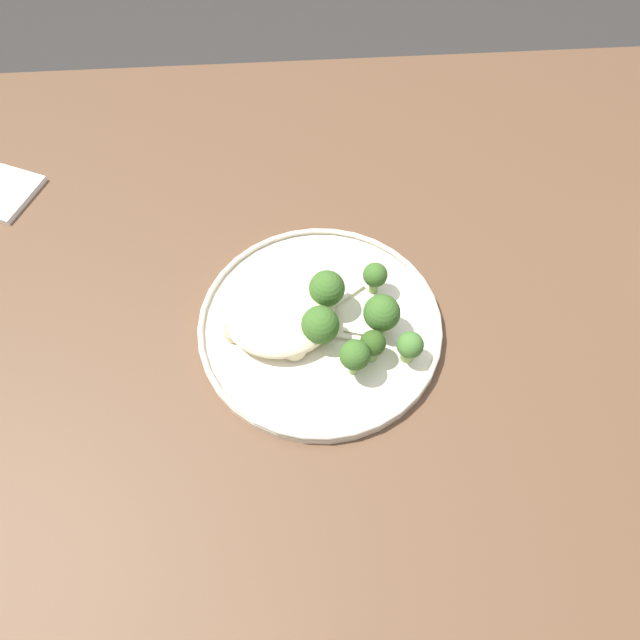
{
  "coord_description": "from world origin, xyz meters",
  "views": [
    {
      "loc": [
        0.01,
        0.38,
        1.33
      ],
      "look_at": [
        -0.01,
        0.03,
        0.76
      ],
      "focal_mm": 32.15,
      "sensor_mm": 36.0,
      "label": 1
    }
  ],
  "objects_px": {
    "broccoli_floret_rear_charred": "(375,276)",
    "seared_scallop_large_seared": "(258,302)",
    "seared_scallop_half_hidden": "(284,294)",
    "broccoli_floret_center_pile": "(410,346)",
    "broccoli_floret_beside_noodles": "(355,356)",
    "seared_scallop_on_noodles": "(280,319)",
    "broccoli_floret_tall_stalk": "(382,313)",
    "seared_scallop_tiny_bay": "(313,334)",
    "broccoli_floret_right_tilted": "(320,325)",
    "broccoli_floret_small_sprig": "(372,345)",
    "broccoli_floret_near_rim": "(327,292)",
    "seared_scallop_center_golden": "(234,330)",
    "dinner_plate": "(320,325)",
    "seared_scallop_front_small": "(294,346)"
  },
  "relations": [
    {
      "from": "seared_scallop_center_golden",
      "to": "seared_scallop_tiny_bay",
      "type": "relative_size",
      "value": 0.9
    },
    {
      "from": "broccoli_floret_near_rim",
      "to": "seared_scallop_tiny_bay",
      "type": "bearing_deg",
      "value": 64.1
    },
    {
      "from": "seared_scallop_half_hidden",
      "to": "broccoli_floret_beside_noodles",
      "type": "height_order",
      "value": "broccoli_floret_beside_noodles"
    },
    {
      "from": "broccoli_floret_center_pile",
      "to": "dinner_plate",
      "type": "bearing_deg",
      "value": -27.93
    },
    {
      "from": "seared_scallop_on_noodles",
      "to": "seared_scallop_tiny_bay",
      "type": "xyz_separation_m",
      "value": [
        -0.04,
        0.02,
        -0.0
      ]
    },
    {
      "from": "seared_scallop_front_small",
      "to": "seared_scallop_large_seared",
      "type": "distance_m",
      "value": 0.08
    },
    {
      "from": "seared_scallop_on_noodles",
      "to": "broccoli_floret_near_rim",
      "type": "height_order",
      "value": "broccoli_floret_near_rim"
    },
    {
      "from": "seared_scallop_large_seared",
      "to": "broccoli_floret_tall_stalk",
      "type": "relative_size",
      "value": 0.47
    },
    {
      "from": "seared_scallop_on_noodles",
      "to": "broccoli_floret_tall_stalk",
      "type": "xyz_separation_m",
      "value": [
        -0.12,
        0.01,
        0.02
      ]
    },
    {
      "from": "seared_scallop_tiny_bay",
      "to": "broccoli_floret_right_tilted",
      "type": "distance_m",
      "value": 0.02
    },
    {
      "from": "seared_scallop_front_small",
      "to": "broccoli_floret_beside_noodles",
      "type": "xyz_separation_m",
      "value": [
        -0.07,
        0.03,
        0.03
      ]
    },
    {
      "from": "dinner_plate",
      "to": "broccoli_floret_near_rim",
      "type": "relative_size",
      "value": 4.93
    },
    {
      "from": "dinner_plate",
      "to": "broccoli_floret_right_tilted",
      "type": "height_order",
      "value": "broccoli_floret_right_tilted"
    },
    {
      "from": "seared_scallop_large_seared",
      "to": "broccoli_floret_rear_charred",
      "type": "relative_size",
      "value": 0.55
    },
    {
      "from": "seared_scallop_center_golden",
      "to": "broccoli_floret_rear_charred",
      "type": "xyz_separation_m",
      "value": [
        -0.17,
        -0.05,
        0.02
      ]
    },
    {
      "from": "broccoli_floret_small_sprig",
      "to": "broccoli_floret_near_rim",
      "type": "bearing_deg",
      "value": -56.65
    },
    {
      "from": "seared_scallop_large_seared",
      "to": "broccoli_floret_tall_stalk",
      "type": "bearing_deg",
      "value": 164.12
    },
    {
      "from": "broccoli_floret_right_tilted",
      "to": "seared_scallop_on_noodles",
      "type": "bearing_deg",
      "value": -27.18
    },
    {
      "from": "seared_scallop_tiny_bay",
      "to": "broccoli_floret_small_sprig",
      "type": "distance_m",
      "value": 0.07
    },
    {
      "from": "seared_scallop_on_noodles",
      "to": "broccoli_floret_beside_noodles",
      "type": "relative_size",
      "value": 0.54
    },
    {
      "from": "broccoli_floret_tall_stalk",
      "to": "seared_scallop_center_golden",
      "type": "bearing_deg",
      "value": -1.02
    },
    {
      "from": "seared_scallop_half_hidden",
      "to": "seared_scallop_large_seared",
      "type": "bearing_deg",
      "value": 16.26
    },
    {
      "from": "seared_scallop_large_seared",
      "to": "seared_scallop_tiny_bay",
      "type": "xyz_separation_m",
      "value": [
        -0.06,
        0.05,
        -0.0
      ]
    },
    {
      "from": "seared_scallop_center_golden",
      "to": "broccoli_floret_right_tilted",
      "type": "height_order",
      "value": "broccoli_floret_right_tilted"
    },
    {
      "from": "seared_scallop_on_noodles",
      "to": "seared_scallop_front_small",
      "type": "height_order",
      "value": "seared_scallop_front_small"
    },
    {
      "from": "seared_scallop_large_seared",
      "to": "broccoli_floret_beside_noodles",
      "type": "height_order",
      "value": "broccoli_floret_beside_noodles"
    },
    {
      "from": "seared_scallop_tiny_bay",
      "to": "broccoli_floret_beside_noodles",
      "type": "distance_m",
      "value": 0.07
    },
    {
      "from": "broccoli_floret_beside_noodles",
      "to": "dinner_plate",
      "type": "bearing_deg",
      "value": -62.6
    },
    {
      "from": "seared_scallop_on_noodles",
      "to": "seared_scallop_front_small",
      "type": "relative_size",
      "value": 1.04
    },
    {
      "from": "seared_scallop_large_seared",
      "to": "broccoli_floret_right_tilted",
      "type": "xyz_separation_m",
      "value": [
        -0.07,
        0.05,
        0.02
      ]
    },
    {
      "from": "broccoli_floret_rear_charred",
      "to": "seared_scallop_on_noodles",
      "type": "bearing_deg",
      "value": 19.28
    },
    {
      "from": "seared_scallop_half_hidden",
      "to": "broccoli_floret_near_rim",
      "type": "relative_size",
      "value": 0.43
    },
    {
      "from": "broccoli_floret_rear_charred",
      "to": "broccoli_floret_near_rim",
      "type": "height_order",
      "value": "broccoli_floret_near_rim"
    },
    {
      "from": "seared_scallop_center_golden",
      "to": "seared_scallop_large_seared",
      "type": "relative_size",
      "value": 1.0
    },
    {
      "from": "seared_scallop_front_small",
      "to": "broccoli_floret_small_sprig",
      "type": "xyz_separation_m",
      "value": [
        -0.09,
        0.01,
        0.02
      ]
    },
    {
      "from": "seared_scallop_half_hidden",
      "to": "seared_scallop_front_small",
      "type": "xyz_separation_m",
      "value": [
        -0.01,
        0.07,
        0.0
      ]
    },
    {
      "from": "seared_scallop_half_hidden",
      "to": "broccoli_floret_center_pile",
      "type": "distance_m",
      "value": 0.16
    },
    {
      "from": "seared_scallop_front_small",
      "to": "broccoli_floret_small_sprig",
      "type": "relative_size",
      "value": 0.64
    },
    {
      "from": "seared_scallop_large_seared",
      "to": "broccoli_floret_tall_stalk",
      "type": "height_order",
      "value": "broccoli_floret_tall_stalk"
    },
    {
      "from": "broccoli_floret_rear_charred",
      "to": "seared_scallop_large_seared",
      "type": "bearing_deg",
      "value": 5.86
    },
    {
      "from": "seared_scallop_tiny_bay",
      "to": "seared_scallop_large_seared",
      "type": "bearing_deg",
      "value": -37.67
    },
    {
      "from": "seared_scallop_center_golden",
      "to": "broccoli_floret_beside_noodles",
      "type": "height_order",
      "value": "broccoli_floret_beside_noodles"
    },
    {
      "from": "seared_scallop_on_noodles",
      "to": "broccoli_floret_center_pile",
      "type": "height_order",
      "value": "broccoli_floret_center_pile"
    },
    {
      "from": "dinner_plate",
      "to": "seared_scallop_half_hidden",
      "type": "distance_m",
      "value": 0.06
    },
    {
      "from": "seared_scallop_on_noodles",
      "to": "seared_scallop_half_hidden",
      "type": "relative_size",
      "value": 1.23
    },
    {
      "from": "broccoli_floret_beside_noodles",
      "to": "broccoli_floret_small_sprig",
      "type": "bearing_deg",
      "value": -141.77
    },
    {
      "from": "seared_scallop_tiny_bay",
      "to": "broccoli_floret_right_tilted",
      "type": "xyz_separation_m",
      "value": [
        -0.01,
        0.0,
        0.02
      ]
    },
    {
      "from": "seared_scallop_front_small",
      "to": "broccoli_floret_right_tilted",
      "type": "height_order",
      "value": "broccoli_floret_right_tilted"
    },
    {
      "from": "seared_scallop_tiny_bay",
      "to": "broccoli_floret_rear_charred",
      "type": "height_order",
      "value": "broccoli_floret_rear_charred"
    },
    {
      "from": "seared_scallop_front_small",
      "to": "broccoli_floret_small_sprig",
      "type": "height_order",
      "value": "broccoli_floret_small_sprig"
    }
  ]
}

